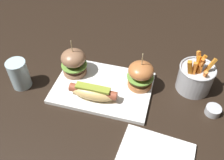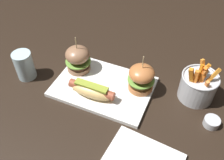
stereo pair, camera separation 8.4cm
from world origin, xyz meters
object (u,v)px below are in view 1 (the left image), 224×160
at_px(fries_bucket, 195,77).
at_px(water_glass, 19,74).
at_px(slider_right, 141,75).
at_px(hot_dog, 93,92).
at_px(slider_left, 74,62).
at_px(sauce_ramekin, 213,110).
at_px(platter_main, 103,88).

height_order(fries_bucket, water_glass, fries_bucket).
bearing_deg(slider_right, hot_dog, -145.08).
relative_size(hot_dog, slider_left, 1.13).
bearing_deg(slider_right, sauce_ramekin, -10.82).
bearing_deg(slider_left, slider_right, -0.32).
distance_m(hot_dog, slider_left, 0.14).
bearing_deg(hot_dog, sauce_ramekin, 7.18).
distance_m(sauce_ramekin, water_glass, 0.65).
height_order(platter_main, hot_dog, hot_dog).
height_order(sauce_ramekin, water_glass, water_glass).
bearing_deg(platter_main, sauce_ramekin, -1.08).
height_order(hot_dog, slider_right, slider_right).
bearing_deg(slider_left, platter_main, -19.44).
relative_size(sauce_ramekin, water_glass, 0.47).
height_order(platter_main, slider_left, slider_left).
height_order(platter_main, fries_bucket, fries_bucket).
relative_size(hot_dog, sauce_ramekin, 3.27).
bearing_deg(sauce_ramekin, slider_left, 174.30).
bearing_deg(slider_left, hot_dog, -43.42).
distance_m(slider_left, water_glass, 0.19).
xyz_separation_m(fries_bucket, sauce_ramekin, (0.07, -0.10, -0.04)).
bearing_deg(slider_right, slider_left, 179.68).
height_order(hot_dog, slider_left, slider_left).
relative_size(platter_main, water_glass, 3.19).
relative_size(slider_right, sauce_ramekin, 2.86).
distance_m(hot_dog, slider_right, 0.17).
bearing_deg(slider_left, water_glass, -149.15).
bearing_deg(platter_main, slider_left, 160.56).
height_order(slider_left, water_glass, slider_left).
distance_m(hot_dog, water_glass, 0.27).
height_order(slider_right, water_glass, slider_right).
bearing_deg(water_glass, hot_dog, 0.09).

